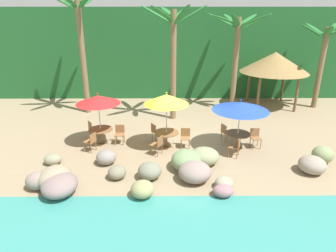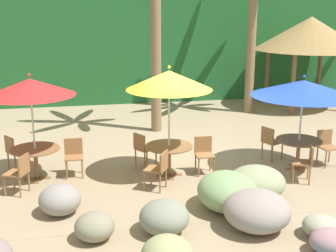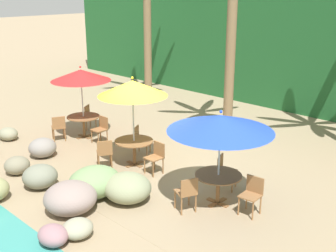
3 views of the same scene
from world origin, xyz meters
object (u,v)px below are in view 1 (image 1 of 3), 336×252
at_px(chair_red_left, 91,141).
at_px(chair_yellow_inland, 156,131).
at_px(palm_tree_fourth, 324,51).
at_px(dining_table_yellow, 166,135).
at_px(chair_blue_left, 236,146).
at_px(palm_tree_third, 237,43).
at_px(chair_red_inland, 92,128).
at_px(chair_blue_inland, 225,132).
at_px(dining_table_blue, 238,136).
at_px(dining_table_red, 101,132).
at_px(umbrella_yellow, 166,99).
at_px(palm_tree_second, 173,44).
at_px(umbrella_red, 98,100).
at_px(chair_blue_seaward, 255,137).
at_px(palapa_hut, 275,62).
at_px(chair_red_seaward, 120,133).
at_px(chair_yellow_left, 158,144).
at_px(palm_tree_nearest, 80,31).
at_px(chair_yellow_seaward, 185,136).
at_px(umbrella_blue, 240,106).

xyz_separation_m(chair_red_left, chair_yellow_inland, (2.77, 1.10, 0.00)).
bearing_deg(palm_tree_fourth, dining_table_yellow, -148.10).
distance_m(chair_blue_left, palm_tree_third, 7.64).
xyz_separation_m(chair_red_inland, chair_blue_left, (6.48, -2.04, 0.00)).
bearing_deg(chair_blue_inland, dining_table_blue, -62.19).
distance_m(dining_table_red, chair_blue_left, 6.10).
height_order(dining_table_blue, palm_tree_fourth, palm_tree_fourth).
relative_size(dining_table_red, dining_table_blue, 1.00).
distance_m(umbrella_yellow, palm_tree_second, 4.35).
xyz_separation_m(umbrella_red, chair_blue_seaward, (7.02, -0.39, -1.63)).
xyz_separation_m(dining_table_blue, palm_tree_fourth, (6.30, 6.05, 2.90)).
height_order(umbrella_yellow, palapa_hut, palapa_hut).
bearing_deg(palm_tree_second, chair_yellow_inland, -105.45).
bearing_deg(palm_tree_third, chair_red_inland, -148.99).
bearing_deg(chair_red_inland, umbrella_yellow, -16.50).
height_order(umbrella_red, chair_blue_seaward, umbrella_red).
xyz_separation_m(dining_table_red, chair_red_seaward, (0.85, 0.09, -0.10)).
bearing_deg(chair_red_seaward, chair_yellow_left, -34.93).
height_order(umbrella_red, chair_red_inland, umbrella_red).
height_order(chair_yellow_inland, chair_yellow_left, same).
relative_size(chair_blue_seaward, palm_tree_nearest, 0.13).
height_order(chair_blue_inland, palm_tree_fourth, palm_tree_fourth).
relative_size(chair_yellow_seaward, dining_table_blue, 0.79).
bearing_deg(chair_red_left, chair_yellow_left, -6.91).
bearing_deg(chair_red_seaward, dining_table_red, -174.03).
relative_size(chair_red_left, chair_yellow_inland, 1.00).
xyz_separation_m(umbrella_yellow, dining_table_blue, (3.16, -0.16, -1.65)).
height_order(umbrella_red, palm_tree_second, palm_tree_second).
relative_size(umbrella_red, palapa_hut, 0.58).
xyz_separation_m(dining_table_yellow, chair_blue_seaward, (4.00, 0.00, -0.10)).
distance_m(palm_tree_nearest, palapa_hut, 11.66).
height_order(umbrella_blue, chair_blue_seaward, umbrella_blue).
height_order(chair_blue_seaward, palapa_hut, palapa_hut).
height_order(umbrella_blue, chair_blue_inland, umbrella_blue).
bearing_deg(chair_red_seaward, dining_table_yellow, -12.60).
distance_m(chair_yellow_left, umbrella_blue, 3.88).
bearing_deg(umbrella_red, chair_red_inland, 129.50).
xyz_separation_m(umbrella_red, umbrella_yellow, (3.02, -0.40, 0.12)).
bearing_deg(dining_table_blue, umbrella_yellow, 177.02).
bearing_deg(palm_tree_third, palm_tree_second, -154.71).
relative_size(umbrella_blue, chair_blue_inland, 2.80).
distance_m(chair_blue_inland, palm_tree_third, 6.34).
relative_size(dining_table_blue, palm_tree_fourth, 0.22).
bearing_deg(dining_table_yellow, dining_table_red, 172.54).
xyz_separation_m(dining_table_yellow, palm_tree_nearest, (-4.76, 5.06, 4.11)).
relative_size(chair_red_inland, dining_table_blue, 0.79).
bearing_deg(chair_yellow_left, umbrella_yellow, 64.41).
distance_m(umbrella_yellow, chair_yellow_inland, 1.95).
height_order(palm_tree_nearest, palapa_hut, palm_tree_nearest).
xyz_separation_m(chair_red_seaward, dining_table_yellow, (2.17, -0.48, 0.10)).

